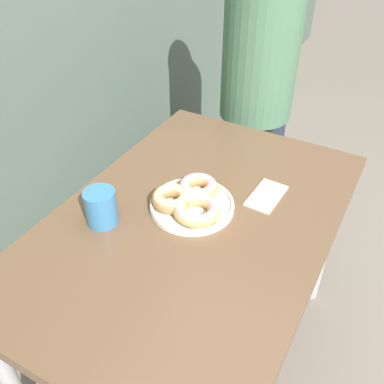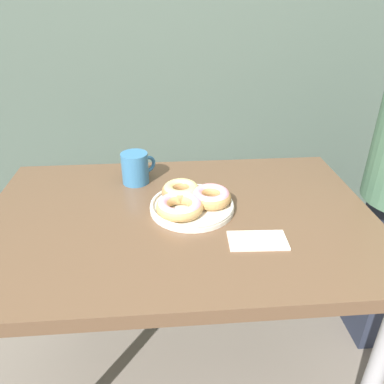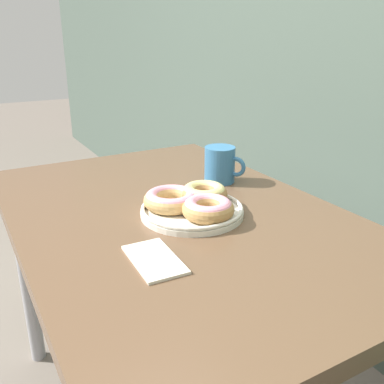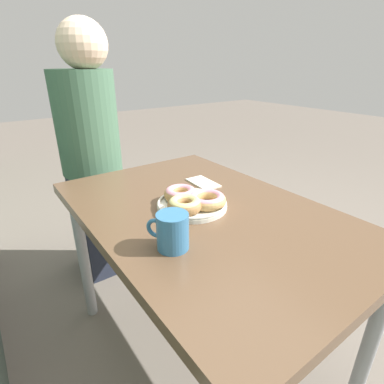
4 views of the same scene
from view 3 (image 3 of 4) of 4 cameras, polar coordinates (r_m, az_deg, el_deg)
dining_table at (r=1.11m, az=-2.13°, el=-6.32°), size 1.15×0.76×0.72m
donut_plate at (r=1.05m, az=0.09°, el=-1.50°), size 0.28×0.27×0.06m
coffee_mug at (r=1.27m, az=3.82°, el=3.72°), size 0.12×0.10×0.11m
napkin at (r=0.85m, az=-5.04°, el=-8.94°), size 0.16×0.09×0.01m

